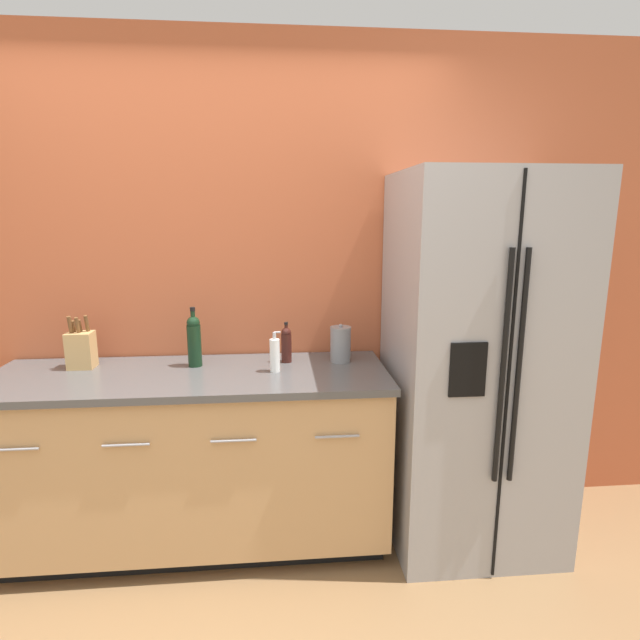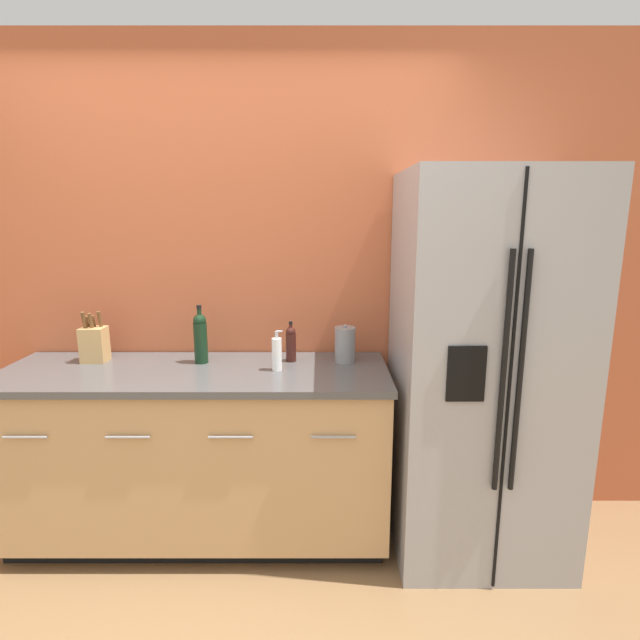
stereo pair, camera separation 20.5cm
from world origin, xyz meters
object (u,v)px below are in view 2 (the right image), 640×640
Objects in this scene: steel_canister at (343,344)px; refrigerator at (479,369)px; knife_block at (91,344)px; oil_bottle at (289,343)px; soap_dispenser at (275,354)px; wine_bottle at (198,337)px.

refrigerator is at bearing -14.56° from steel_canister.
refrigerator reaches higher than knife_block.
oil_bottle is (1.03, 0.01, -0.00)m from knife_block.
steel_canister is at bearing 165.44° from refrigerator.
oil_bottle is 1.06× the size of steel_canister.
soap_dispenser is at bearing -111.12° from oil_bottle.
knife_block is at bearing 174.93° from refrigerator.
soap_dispenser reaches higher than steel_canister.
wine_bottle is 0.43m from soap_dispenser.
soap_dispenser is at bearing -156.76° from steel_canister.
knife_block reaches higher than oil_bottle.
soap_dispenser is (0.97, -0.15, -0.01)m from knife_block.
knife_block is 1.27× the size of oil_bottle.
wine_bottle is at bearing -2.06° from knife_block.
knife_block is 0.89× the size of wine_bottle.
refrigerator reaches higher than steel_canister.
soap_dispenser is (0.40, -0.13, -0.05)m from wine_bottle.
wine_bottle reaches higher than soap_dispenser.
steel_canister is (0.28, -0.01, -0.00)m from oil_bottle.
refrigerator is 1.01m from soap_dispenser.
soap_dispenser is (-1.01, 0.02, 0.07)m from refrigerator.
refrigerator is at bearing -1.42° from soap_dispenser.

